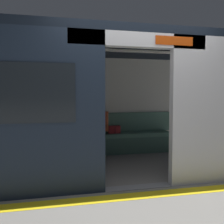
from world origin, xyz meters
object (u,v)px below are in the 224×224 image
object	(u,v)px
train_car	(114,84)
book	(82,133)
bench_seat	(106,138)
person_seated	(96,125)
grab_pole_door	(102,111)
handbag	(114,130)

from	to	relation	value
train_car	book	bearing A→B (deg)	-66.84
bench_seat	person_seated	world-z (taller)	person_seated
train_car	grab_pole_door	world-z (taller)	train_car
train_car	handbag	bearing A→B (deg)	-104.26
train_car	handbag	size ratio (longest dim) A/B	24.62
person_seated	book	bearing A→B (deg)	-22.18
person_seated	grab_pole_door	size ratio (longest dim) A/B	0.55
handbag	book	distance (m)	0.73
train_car	bench_seat	world-z (taller)	train_car
bench_seat	person_seated	size ratio (longest dim) A/B	2.60
bench_seat	handbag	size ratio (longest dim) A/B	11.89
bench_seat	grab_pole_door	bearing A→B (deg)	75.92
train_car	handbag	distance (m)	1.45
book	grab_pole_door	bearing A→B (deg)	81.27
handbag	grab_pole_door	distance (m)	1.94
person_seated	book	size ratio (longest dim) A/B	5.41
person_seated	book	distance (m)	0.38
train_car	grab_pole_door	distance (m)	0.91
person_seated	handbag	distance (m)	0.46
train_car	book	size ratio (longest dim) A/B	29.09
book	train_car	bearing A→B (deg)	101.34
bench_seat	person_seated	distance (m)	0.40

